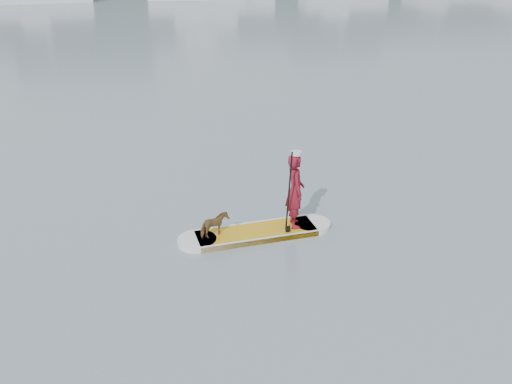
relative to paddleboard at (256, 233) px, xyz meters
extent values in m
plane|color=slate|center=(3.17, 0.12, -0.06)|extent=(140.00, 140.00, 0.00)
cube|color=gold|center=(0.00, 0.00, 0.00)|extent=(2.55, 0.98, 0.12)
cylinder|color=silver|center=(-1.25, -0.09, 0.00)|extent=(0.80, 0.80, 0.12)
cylinder|color=silver|center=(1.25, 0.09, 0.00)|extent=(0.80, 0.80, 0.12)
cube|color=silver|center=(-0.03, 0.37, 0.00)|extent=(2.50, 0.24, 0.12)
cube|color=silver|center=(0.03, -0.37, 0.00)|extent=(2.50, 0.24, 0.12)
imported|color=maroon|center=(0.84, 0.06, 0.86)|extent=(0.42, 0.60, 1.60)
cylinder|color=silver|center=(0.84, 0.06, 1.69)|extent=(0.22, 0.22, 0.07)
imported|color=#52311C|center=(-0.88, -0.06, 0.31)|extent=(0.65, 0.51, 0.50)
cylinder|color=black|center=(0.63, -0.22, 0.94)|extent=(0.06, 0.30, 1.89)
cube|color=black|center=(0.63, -0.22, 0.04)|extent=(0.10, 0.03, 0.32)
camera|label=1|loc=(-2.23, -10.21, 5.78)|focal=40.00mm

